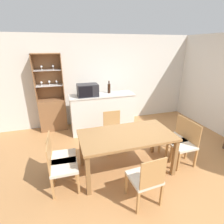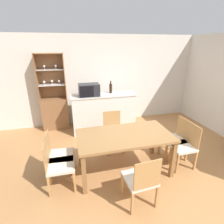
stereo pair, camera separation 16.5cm
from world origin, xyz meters
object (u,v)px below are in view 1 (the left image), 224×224
Objects in this scene: dining_table at (127,139)px; dining_chair_side_right_near at (184,144)px; dining_chair_side_left_far at (60,157)px; dining_chair_head_far at (114,131)px; dining_chair_head_near at (146,179)px; wine_bottle at (109,88)px; microwave at (88,90)px; display_cabinet at (53,109)px; dining_chair_side_right_far at (176,137)px; dining_chair_side_left_near at (61,166)px.

dining_table is 1.94× the size of dining_chair_side_right_near.
dining_chair_side_left_far is at bearing 173.31° from dining_table.
dining_chair_head_far is 1.56m from dining_chair_head_near.
wine_bottle is (-0.97, 2.02, 0.73)m from dining_chair_side_right_near.
dining_chair_head_near is 1.67× the size of microwave.
wine_bottle is at bearing -13.78° from display_cabinet.
dining_table is at bearing 90.44° from dining_chair_head_far.
dining_chair_head_far is at bearing 51.77° from dining_chair_side_right_near.
wine_bottle is (1.53, -0.37, 0.56)m from display_cabinet.
microwave reaches higher than dining_chair_side_right_far.
dining_chair_side_right_far is at bearing -0.33° from dining_chair_side_right_near.
display_cabinet is at bearing 166.22° from wine_bottle.
dining_chair_side_left_far is (-2.36, 0.27, 0.00)m from dining_chair_side_right_near.
dining_chair_side_right_near is at bearing 87.76° from dining_chair_side_left_far.
dining_chair_side_right_near is at bearing 176.01° from dining_chair_side_right_far.
dining_table is at bearing 87.67° from dining_chair_side_left_far.
dining_chair_head_near is 1.00× the size of dining_chair_side_left_far.
display_cabinet is at bearing 45.83° from dining_chair_side_right_near.
dining_chair_side_right_near is at bearing -6.50° from dining_table.
dining_chair_side_left_far is at bearing -128.51° from wine_bottle.
display_cabinet reaches higher than microwave.
wine_bottle reaches higher than dining_chair_side_right_far.
dining_chair_side_left_near is 2.63× the size of wine_bottle.
microwave is (-0.40, 1.74, 0.51)m from dining_table.
wine_bottle is (1.39, 2.02, 0.73)m from dining_chair_side_left_near.
dining_table is at bearing -59.78° from display_cabinet.
wine_bottle is at bearing 146.15° from dining_chair_side_left_near.
dining_chair_head_far is 1.34m from wine_bottle.
microwave is (0.78, 1.87, 0.75)m from dining_chair_side_left_near.
wine_bottle reaches higher than dining_chair_head_far.
display_cabinet reaches higher than dining_chair_side_left_far.
display_cabinet is 1.67m from wine_bottle.
microwave is at bearing 102.80° from dining_table.
dining_chair_head_far is (1.32, -1.48, -0.17)m from display_cabinet.
dining_chair_head_near reaches higher than dining_table.
dining_chair_side_left_near is at bearing 4.33° from dining_chair_side_left_far.
dining_chair_head_far is 1.28m from microwave.
dining_chair_side_left_near is at bearing 38.32° from dining_chair_head_far.
microwave is 0.62m from wine_bottle.
dining_chair_head_far is 2.63× the size of wine_bottle.
dining_chair_side_right_far is 2.36m from dining_chair_side_left_far.
dining_chair_side_right_far is 1.00× the size of dining_chair_side_left_far.
microwave reaches higher than dining_chair_head_near.
display_cabinet is at bearing -171.93° from dining_chair_side_left_far.
microwave is at bearing 40.47° from dining_chair_side_right_far.
dining_chair_side_left_far is (0.00, 0.27, 0.00)m from dining_chair_side_left_near.
dining_table is at bearing -77.20° from microwave.
dining_chair_side_right_near is (1.17, 0.65, 0.00)m from dining_chair_head_near.
dining_table is 0.82m from dining_chair_head_far.
dining_chair_head_far is 1.49m from dining_chair_side_right_near.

